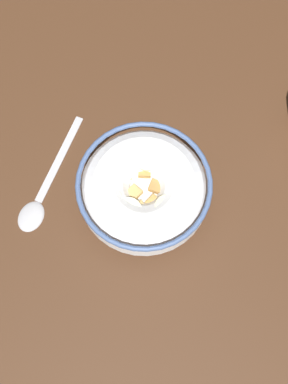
{
  "coord_description": "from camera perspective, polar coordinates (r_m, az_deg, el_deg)",
  "views": [
    {
      "loc": [
        14.89,
        8.87,
        55.02
      ],
      "look_at": [
        0.0,
        0.0,
        3.0
      ],
      "focal_mm": 42.41,
      "sensor_mm": 36.0,
      "label": 1
    }
  ],
  "objects": [
    {
      "name": "spoon",
      "position": [
        0.59,
        -12.99,
        -0.68
      ],
      "size": [
        17.06,
        4.7,
        0.8
      ],
      "color": "#B7B7BC",
      "rests_on": "ground_plane"
    },
    {
      "name": "cereal_bowl",
      "position": [
        0.54,
        -0.01,
        0.12
      ],
      "size": [
        15.85,
        15.85,
        6.32
      ],
      "color": "white",
      "rests_on": "ground_plane"
    },
    {
      "name": "ground_plane",
      "position": [
        0.59,
        0.0,
        -1.24
      ],
      "size": [
        109.26,
        109.26,
        2.0
      ],
      "primitive_type": "cube",
      "color": "#472B19"
    }
  ]
}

